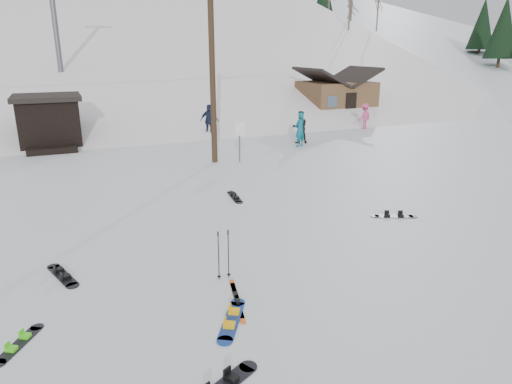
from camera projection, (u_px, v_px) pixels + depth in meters
name	position (u px, v px, depth m)	size (l,w,h in m)	color
ground	(351.00, 338.00, 8.41)	(200.00, 200.00, 0.00)	white
ski_slope	(105.00, 184.00, 60.22)	(60.00, 75.00, 45.00)	white
ridge_right	(366.00, 158.00, 69.82)	(34.00, 85.00, 36.00)	white
treeline_right	(398.00, 90.00, 58.75)	(20.00, 60.00, 10.00)	black
treeline_crest	(81.00, 77.00, 83.76)	(50.00, 6.00, 10.00)	black
utility_pole	(212.00, 58.00, 20.02)	(2.00, 0.26, 9.00)	#3A2819
trail_sign	(240.00, 135.00, 21.09)	(0.50, 0.09, 1.85)	#595B60
lift_hut	(49.00, 121.00, 24.46)	(3.40, 4.10, 2.75)	black
lift_tower_near	(53.00, 5.00, 30.82)	(2.20, 0.36, 8.00)	#595B60
cabin	(336.00, 98.00, 34.63)	(5.39, 4.40, 3.77)	brown
hero_snowboard	(232.00, 320.00, 8.92)	(0.99, 1.43, 0.11)	navy
hero_skis	(237.00, 299.00, 9.65)	(0.49, 1.76, 0.09)	#DE4A16
ski_poles	(223.00, 254.00, 10.43)	(0.32, 0.09, 1.18)	black
board_scatter_b	(63.00, 275.00, 10.68)	(0.69, 1.48, 0.11)	black
board_scatter_c	(19.00, 344.00, 8.21)	(0.81, 1.14, 0.09)	black
board_scatter_d	(394.00, 216.00, 14.45)	(1.36, 0.78, 0.10)	black
board_scatter_f	(235.00, 197.00, 16.31)	(0.41, 1.48, 0.10)	black
skier_teal	(300.00, 130.00, 24.51)	(0.67, 0.44, 1.84)	#0A5F6D
skier_dark	(300.00, 127.00, 25.46)	(0.87, 0.68, 1.79)	black
skier_pink	(364.00, 116.00, 29.99)	(1.07, 0.62, 1.66)	#C54575
skier_navy	(209.00, 121.00, 27.16)	(1.14, 0.47, 1.94)	#161F37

